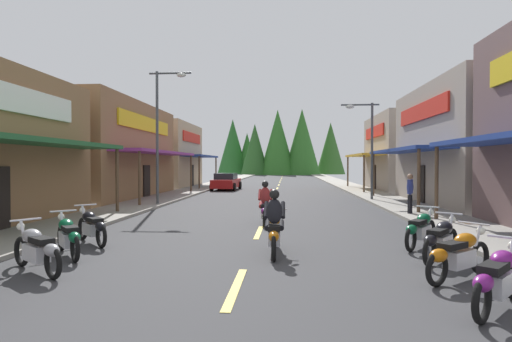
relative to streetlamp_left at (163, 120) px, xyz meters
The scene contains 22 objects.
ground 14.89m from the streetlamp_left, 67.18° to the left, with size 10.84×98.66×0.10m, color #38383A.
sidewalk_left 13.85m from the streetlamp_left, 95.43° to the left, with size 2.65×98.66×0.12m, color gray.
sidewalk_right 18.45m from the streetlamp_left, 46.87° to the left, with size 2.65×98.66×0.12m, color gray.
centerline_dashes 17.75m from the streetlamp_left, 71.32° to the left, with size 0.16×74.12×0.01m.
storefront_left_middle 7.35m from the streetlamp_left, 140.39° to the left, with size 7.84×12.43×6.03m.
storefront_left_far 18.06m from the streetlamp_left, 111.09° to the left, with size 9.69×9.26×5.93m.
storefront_right_middle 17.32m from the streetlamp_left, ahead, with size 9.08×10.52×6.36m.
storefront_right_far 22.48m from the streetlamp_left, 36.95° to the left, with size 10.58×9.26×6.16m.
streetlamp_left is the anchor object (origin of this frame).
streetlamp_right 11.55m from the streetlamp_left, 18.14° to the left, with size 2.20×0.30×5.73m.
motorcycle_parked_right_1 17.55m from the streetlamp_left, 56.17° to the right, with size 1.49×1.67×1.04m.
motorcycle_parked_right_2 16.34m from the streetlamp_left, 52.73° to the right, with size 1.72×1.43×1.04m.
motorcycle_parked_right_3 15.34m from the streetlamp_left, 48.39° to the right, with size 1.40×1.75×1.04m.
motorcycle_parked_right_4 14.35m from the streetlamp_left, 44.30° to the right, with size 1.35×1.78×1.04m.
motorcycle_parked_left_2 13.44m from the streetlamp_left, 83.60° to the right, with size 1.80×1.32×1.04m.
motorcycle_parked_left_3 12.07m from the streetlamp_left, 83.62° to the right, with size 1.47×1.69×1.04m.
motorcycle_parked_left_4 10.69m from the streetlamp_left, 83.58° to the right, with size 1.58×1.59×1.04m.
rider_cruising_lead 12.91m from the streetlamp_left, 60.40° to the right, with size 0.60×2.14×1.57m.
rider_cruising_trailing 8.99m from the streetlamp_left, 46.51° to the right, with size 0.60×2.14×1.57m.
pedestrian_by_shop 12.41m from the streetlamp_left, 15.42° to the right, with size 0.41×0.49×1.77m.
parked_car_curbside 13.64m from the streetlamp_left, 84.39° to the left, with size 2.21×4.37×1.40m.
treeline_backdrop 63.41m from the streetlamp_left, 85.87° to the left, with size 27.32×12.76×13.27m.
Camera 1 is at (0.91, 0.87, 2.17)m, focal length 28.29 mm.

